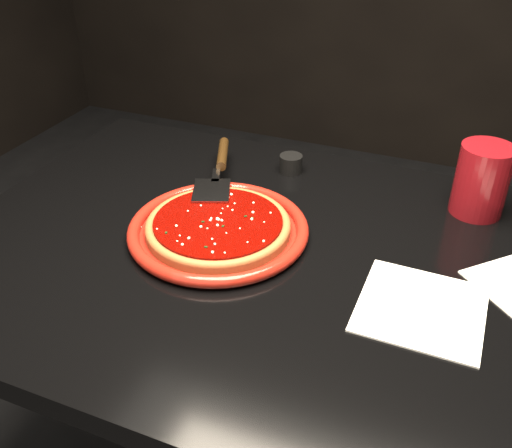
# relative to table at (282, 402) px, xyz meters

# --- Properties ---
(table) EXTENTS (1.20, 0.80, 0.75)m
(table) POSITION_rel_table_xyz_m (0.00, 0.00, 0.00)
(table) COLOR black
(table) RESTS_ON floor
(plate) EXTENTS (0.33, 0.33, 0.02)m
(plate) POSITION_rel_table_xyz_m (-0.13, 0.01, 0.39)
(plate) COLOR maroon
(plate) RESTS_ON table
(pizza_crust) EXTENTS (0.26, 0.26, 0.01)m
(pizza_crust) POSITION_rel_table_xyz_m (-0.13, 0.01, 0.39)
(pizza_crust) COLOR brown
(pizza_crust) RESTS_ON plate
(pizza_crust_rim) EXTENTS (0.26, 0.26, 0.02)m
(pizza_crust_rim) POSITION_rel_table_xyz_m (-0.13, 0.01, 0.40)
(pizza_crust_rim) COLOR brown
(pizza_crust_rim) RESTS_ON plate
(pizza_sauce) EXTENTS (0.23, 0.23, 0.01)m
(pizza_sauce) POSITION_rel_table_xyz_m (-0.13, 0.01, 0.40)
(pizza_sauce) COLOR #6D0400
(pizza_sauce) RESTS_ON plate
(parmesan_dusting) EXTENTS (0.22, 0.22, 0.01)m
(parmesan_dusting) POSITION_rel_table_xyz_m (-0.13, 0.01, 0.41)
(parmesan_dusting) COLOR #F6EAC4
(parmesan_dusting) RESTS_ON plate
(basil_flecks) EXTENTS (0.20, 0.20, 0.00)m
(basil_flecks) POSITION_rel_table_xyz_m (-0.13, 0.01, 0.41)
(basil_flecks) COLOR black
(basil_flecks) RESTS_ON plate
(pizza_server) EXTENTS (0.19, 0.31, 0.02)m
(pizza_server) POSITION_rel_table_xyz_m (-0.21, 0.17, 0.42)
(pizza_server) COLOR silver
(pizza_server) RESTS_ON plate
(cup) EXTENTS (0.11, 0.11, 0.14)m
(cup) POSITION_rel_table_xyz_m (0.28, 0.27, 0.44)
(cup) COLOR maroon
(cup) RESTS_ON table
(napkin_a) EXTENTS (0.18, 0.18, 0.00)m
(napkin_a) POSITION_rel_table_xyz_m (0.23, -0.05, 0.38)
(napkin_a) COLOR silver
(napkin_a) RESTS_ON table
(ramekin) EXTENTS (0.06, 0.06, 0.04)m
(ramekin) POSITION_rel_table_xyz_m (-0.09, 0.29, 0.39)
(ramekin) COLOR black
(ramekin) RESTS_ON table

